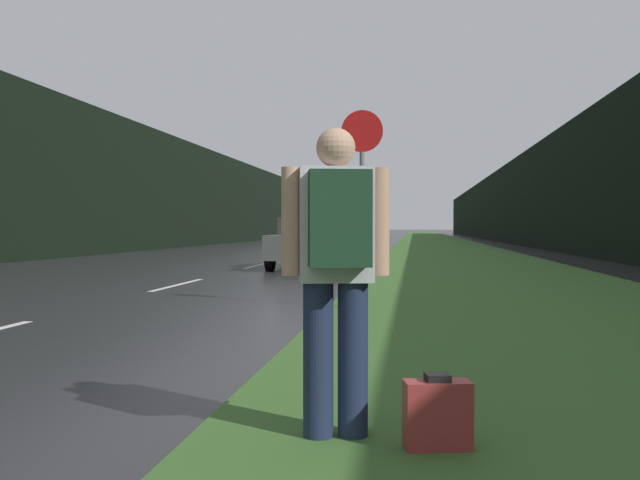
% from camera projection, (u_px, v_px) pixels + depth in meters
% --- Properties ---
extents(grass_verge, '(6.00, 240.00, 0.02)m').
position_uv_depth(grass_verge, '(445.00, 248.00, 38.78)').
color(grass_verge, '#386028').
rests_on(grass_verge, ground_plane).
extents(lane_stripe_c, '(0.12, 3.00, 0.01)m').
position_uv_depth(lane_stripe_c, '(178.00, 285.00, 14.05)').
color(lane_stripe_c, silver).
rests_on(lane_stripe_c, ground_plane).
extents(lane_stripe_d, '(0.12, 3.00, 0.01)m').
position_uv_depth(lane_stripe_d, '(256.00, 266.00, 20.98)').
color(lane_stripe_d, silver).
rests_on(lane_stripe_d, ground_plane).
extents(treeline_far_side, '(2.00, 140.00, 6.35)m').
position_uv_depth(treeline_far_side, '(220.00, 201.00, 50.85)').
color(treeline_far_side, black).
rests_on(treeline_far_side, ground_plane).
extents(treeline_near_side, '(2.00, 140.00, 5.87)m').
position_uv_depth(treeline_near_side, '(525.00, 202.00, 47.79)').
color(treeline_near_side, black).
rests_on(treeline_near_side, ground_plane).
extents(stop_sign, '(0.61, 0.07, 2.90)m').
position_uv_depth(stop_sign, '(362.00, 192.00, 9.80)').
color(stop_sign, slate).
rests_on(stop_sign, ground_plane).
extents(hitchhiker_with_backpack, '(0.60, 0.48, 1.76)m').
position_uv_depth(hitchhiker_with_backpack, '(336.00, 262.00, 3.78)').
color(hitchhiker_with_backpack, '#1E2847').
rests_on(hitchhiker_with_backpack, ground_plane).
extents(suitcase, '(0.38, 0.23, 0.42)m').
position_uv_depth(suitcase, '(437.00, 416.00, 3.61)').
color(suitcase, '#9E3333').
rests_on(suitcase, ground_plane).
extents(car_passing_near, '(1.89, 4.01, 1.46)m').
position_uv_depth(car_passing_near, '(308.00, 243.00, 19.66)').
color(car_passing_near, '#4C514C').
rests_on(car_passing_near, ground_plane).
extents(car_passing_far, '(1.87, 4.05, 1.47)m').
position_uv_depth(car_passing_far, '(360.00, 235.00, 38.33)').
color(car_passing_far, maroon).
rests_on(car_passing_far, ground_plane).
extents(delivery_truck, '(2.48, 8.15, 3.33)m').
position_uv_depth(delivery_truck, '(361.00, 222.00, 85.07)').
color(delivery_truck, '#6E684F').
rests_on(delivery_truck, ground_plane).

